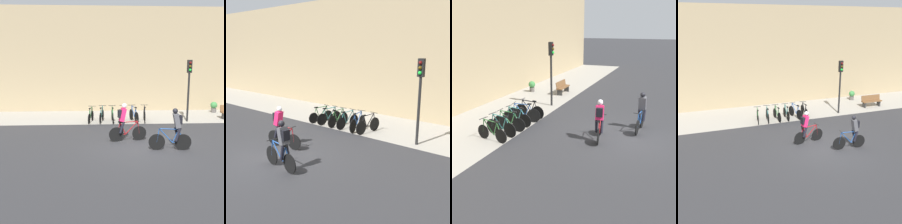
{
  "view_description": "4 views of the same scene",
  "coord_description": "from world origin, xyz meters",
  "views": [
    {
      "loc": [
        -2.02,
        -11.59,
        3.72
      ],
      "look_at": [
        -1.34,
        0.98,
        1.39
      ],
      "focal_mm": 45.0,
      "sensor_mm": 36.0,
      "label": 1
    },
    {
      "loc": [
        8.54,
        -6.1,
        4.13
      ],
      "look_at": [
        0.81,
        2.91,
        1.44
      ],
      "focal_mm": 45.0,
      "sensor_mm": 36.0,
      "label": 2
    },
    {
      "loc": [
        -11.42,
        -1.65,
        4.59
      ],
      "look_at": [
        0.23,
        2.96,
        0.75
      ],
      "focal_mm": 45.0,
      "sensor_mm": 36.0,
      "label": 3
    },
    {
      "loc": [
        -6.39,
        -11.82,
        6.17
      ],
      "look_at": [
        -0.96,
        2.98,
        1.18
      ],
      "focal_mm": 45.0,
      "sensor_mm": 36.0,
      "label": 4
    }
  ],
  "objects": [
    {
      "name": "parked_bike_3",
      "position": [
        -0.44,
        5.14,
        0.4
      ],
      "size": [
        0.46,
        1.64,
        0.96
      ],
      "color": "black",
      "rests_on": "ground"
    },
    {
      "name": "kerb_strip",
      "position": [
        0.0,
        6.75,
        0.0
      ],
      "size": [
        44.0,
        4.5,
        0.01
      ],
      "primitive_type": "cube",
      "color": "gray",
      "rests_on": "ground"
    },
    {
      "name": "parked_bike_1",
      "position": [
        -1.75,
        5.14,
        0.4
      ],
      "size": [
        0.46,
        1.67,
        0.97
      ],
      "color": "black",
      "rests_on": "ground"
    },
    {
      "name": "traffic_light_pole",
      "position": [
        3.52,
        5.06,
        2.58
      ],
      "size": [
        0.26,
        0.3,
        3.74
      ],
      "color": "black",
      "rests_on": "ground"
    },
    {
      "name": "ground",
      "position": [
        0.0,
        0.0,
        0.0
      ],
      "size": [
        200.0,
        200.0,
        0.0
      ],
      "primitive_type": "plane",
      "color": "#2B2B2D"
    },
    {
      "name": "parked_bike_4",
      "position": [
        0.22,
        5.14,
        0.41
      ],
      "size": [
        0.49,
        1.73,
        0.98
      ],
      "color": "black",
      "rests_on": "ground"
    },
    {
      "name": "cyclist_grey",
      "position": [
        1.19,
        -0.44,
        0.95
      ],
      "size": [
        1.78,
        0.47,
        1.78
      ],
      "color": "black",
      "rests_on": "ground"
    },
    {
      "name": "building_facade",
      "position": [
        0.0,
        9.3,
        3.74
      ],
      "size": [
        44.0,
        0.6,
        7.48
      ],
      "primitive_type": "cube",
      "color": "#9E8966",
      "rests_on": "ground"
    },
    {
      "name": "parked_bike_0",
      "position": [
        -2.41,
        5.14,
        0.38
      ],
      "size": [
        0.46,
        1.61,
        0.94
      ],
      "color": "black",
      "rests_on": "ground"
    },
    {
      "name": "parked_bike_5",
      "position": [
        0.87,
        5.14,
        0.41
      ],
      "size": [
        0.46,
        1.72,
        0.99
      ],
      "color": "black",
      "rests_on": "ground"
    },
    {
      "name": "cyclist_pink",
      "position": [
        -0.78,
        0.99,
        0.95
      ],
      "size": [
        1.78,
        0.54,
        1.78
      ],
      "color": "black",
      "rests_on": "ground"
    },
    {
      "name": "parked_bike_2",
      "position": [
        -1.09,
        5.14,
        0.39
      ],
      "size": [
        0.46,
        1.66,
        0.96
      ],
      "color": "black",
      "rests_on": "ground"
    }
  ]
}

